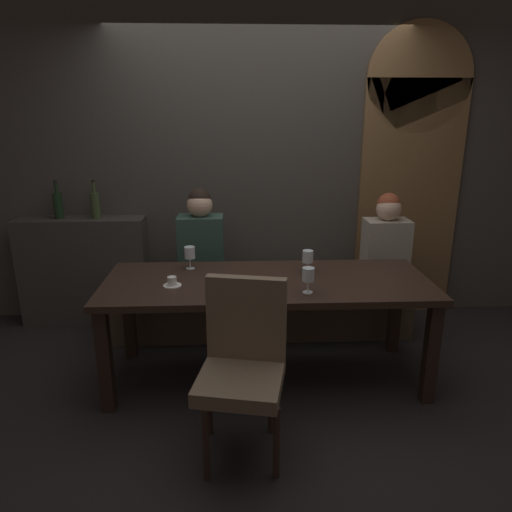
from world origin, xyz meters
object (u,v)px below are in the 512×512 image
(diner_bearded, at_px, (386,241))
(wine_bottle_dark_red, at_px, (58,205))
(chair_near_side, at_px, (243,357))
(espresso_cup, at_px, (172,282))
(wine_glass_near_left, at_px, (190,253))
(wine_glass_far_right, at_px, (308,276))
(wine_bottle_pale_label, at_px, (95,204))
(banquette_bench, at_px, (261,308))
(dining_table, at_px, (267,292))
(diner_redhead, at_px, (201,241))
(wine_glass_center_front, at_px, (308,258))

(diner_bearded, xyz_separation_m, wine_bottle_dark_red, (-2.75, 0.35, 0.26))
(chair_near_side, height_order, espresso_cup, chair_near_side)
(wine_glass_near_left, bearing_deg, wine_glass_far_right, -33.15)
(diner_bearded, bearing_deg, chair_near_side, -130.38)
(wine_bottle_dark_red, bearing_deg, wine_bottle_pale_label, -0.88)
(chair_near_side, height_order, wine_bottle_dark_red, wine_bottle_dark_red)
(chair_near_side, distance_m, espresso_cup, 0.80)
(wine_bottle_dark_red, relative_size, wine_glass_far_right, 1.99)
(diner_bearded, distance_m, espresso_cup, 1.83)
(banquette_bench, bearing_deg, dining_table, -90.00)
(chair_near_side, height_order, diner_bearded, diner_bearded)
(diner_bearded, distance_m, wine_glass_far_right, 1.23)
(banquette_bench, bearing_deg, wine_glass_far_right, -75.86)
(banquette_bench, relative_size, espresso_cup, 20.83)
(chair_near_side, relative_size, diner_redhead, 1.22)
(banquette_bench, xyz_separation_m, wine_glass_near_left, (-0.54, -0.44, 0.63))
(banquette_bench, distance_m, wine_glass_near_left, 0.94)
(dining_table, relative_size, banquette_bench, 0.88)
(diner_bearded, xyz_separation_m, espresso_cup, (-1.65, -0.79, -0.04))
(wine_glass_near_left, relative_size, espresso_cup, 1.37)
(banquette_bench, bearing_deg, chair_near_side, -97.15)
(wine_glass_far_right, bearing_deg, wine_bottle_dark_red, 146.56)
(diner_bearded, xyz_separation_m, wine_glass_center_front, (-0.74, -0.57, 0.05))
(chair_near_side, bearing_deg, diner_bearded, 49.62)
(diner_bearded, relative_size, wine_glass_far_right, 4.61)
(chair_near_side, xyz_separation_m, wine_glass_far_right, (0.42, 0.47, 0.29))
(diner_bearded, bearing_deg, wine_bottle_dark_red, 172.81)
(wine_bottle_pale_label, xyz_separation_m, espresso_cup, (0.78, -1.13, -0.30))
(banquette_bench, distance_m, diner_redhead, 0.78)
(espresso_cup, bearing_deg, dining_table, 8.47)
(wine_glass_far_right, bearing_deg, banquette_bench, 104.14)
(chair_near_side, height_order, wine_glass_center_front, chair_near_side)
(dining_table, xyz_separation_m, banquette_bench, (0.00, 0.70, -0.42))
(diner_redhead, height_order, wine_bottle_dark_red, wine_bottle_dark_red)
(wine_glass_far_right, height_order, espresso_cup, wine_glass_far_right)
(wine_glass_center_front, bearing_deg, wine_glass_far_right, -98.12)
(dining_table, relative_size, wine_glass_center_front, 13.41)
(diner_bearded, xyz_separation_m, wine_bottle_pale_label, (-2.43, 0.34, 0.26))
(wine_bottle_pale_label, bearing_deg, espresso_cup, -55.57)
(dining_table, height_order, wine_glass_center_front, wine_glass_center_front)
(dining_table, xyz_separation_m, wine_glass_center_front, (0.29, 0.13, 0.20))
(diner_bearded, height_order, wine_glass_near_left, diner_bearded)
(chair_near_side, height_order, wine_glass_near_left, chair_near_side)
(dining_table, bearing_deg, banquette_bench, 90.00)
(banquette_bench, xyz_separation_m, wine_glass_center_front, (0.29, -0.57, 0.62))
(chair_near_side, bearing_deg, diner_redhead, 102.44)
(wine_glass_center_front, bearing_deg, diner_bearded, 37.78)
(banquette_bench, height_order, wine_bottle_pale_label, wine_bottle_pale_label)
(banquette_bench, height_order, wine_bottle_dark_red, wine_bottle_dark_red)
(dining_table, height_order, diner_redhead, diner_redhead)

